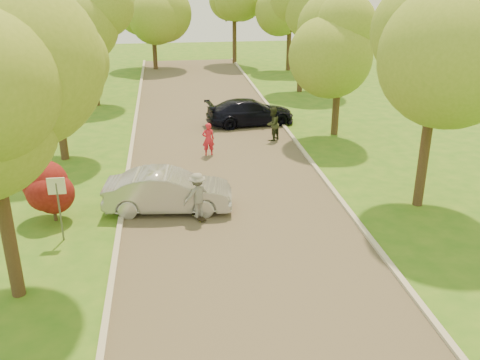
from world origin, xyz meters
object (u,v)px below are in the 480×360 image
person_striped (208,139)px  person_olive (272,124)px  skateboarder (198,195)px  street_sign (58,196)px  dark_sedan (250,112)px  longboard (198,216)px  silver_sedan (168,191)px

person_striped → person_olive: bearing=-155.8°
skateboarder → street_sign: bearing=-10.4°
dark_sedan → person_olive: size_ratio=2.84×
longboard → person_striped: bearing=-120.3°
person_striped → street_sign: bearing=50.6°
skateboarder → person_olive: size_ratio=0.94×
silver_sedan → skateboarder: (1.00, -0.88, 0.16)m
street_sign → dark_sedan: street_sign is taller
dark_sedan → person_olive: person_olive is taller
longboard → dark_sedan: bearing=-130.0°
street_sign → dark_sedan: size_ratio=0.45×
silver_sedan → longboard: 1.49m
person_striped → person_olive: size_ratio=0.92×
street_sign → person_striped: bearing=54.6°
silver_sedan → person_striped: bearing=-12.7°
silver_sedan → dark_sedan: bearing=-17.9°
longboard → person_striped: person_striped is taller
street_sign → skateboarder: size_ratio=1.35×
dark_sedan → longboard: bearing=155.2°
silver_sedan → longboard: size_ratio=5.35×
silver_sedan → skateboarder: skateboarder is taller
person_striped → silver_sedan: bearing=67.4°
street_sign → person_olive: (8.75, 9.38, -0.71)m
street_sign → person_olive: bearing=47.0°
dark_sedan → street_sign: bearing=139.8°
longboard → person_olive: size_ratio=0.50×
silver_sedan → longboard: (1.00, -0.88, -0.66)m
skateboarder → silver_sedan: bearing=-63.6°
street_sign → person_olive: size_ratio=1.27×
skateboarder → person_olive: 9.49m
silver_sedan → person_striped: 6.07m
longboard → skateboarder: bearing=-112.3°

